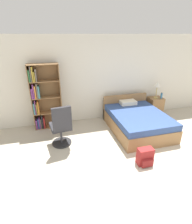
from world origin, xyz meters
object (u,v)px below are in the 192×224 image
Objects in this scene: backpack_red at (145,157)px; nightstand at (155,106)px; bookshelf at (42,98)px; bed at (137,121)px; office_chair at (61,127)px; table_lamp at (157,85)px; water_bottle at (161,96)px.

nightstand is at bearing 53.92° from backpack_red.
bed is at bearing -18.01° from bookshelf.
nightstand reaches higher than backpack_red.
office_chair is 3.45m from nightstand.
table_lamp is at bearing 36.03° from bed.
bed reaches higher than backpack_red.
bookshelf is 0.98× the size of bed.
office_chair is 2.90× the size of backpack_red.
water_bottle is at bearing -39.72° from nightstand.
bed is 1.46m from water_bottle.
nightstand is (1.10, 0.78, 0.03)m from bed.
table_lamp is at bearing 54.26° from backpack_red.
bookshelf is 3.04× the size of nightstand.
office_chair is at bearing -172.75° from bed.
office_chair reaches higher than water_bottle.
office_chair is at bearing -164.23° from water_bottle.
bookshelf is 3.34× the size of table_lamp.
table_lamp is 2.88m from backpack_red.
office_chair is 1.99× the size of table_lamp.
water_bottle is 0.53× the size of backpack_red.
table_lamp is 0.39m from water_bottle.
backpack_red is at bearing -129.37° from water_bottle.
table_lamp is at bearing -0.93° from bookshelf.
bed is 1.54m from table_lamp.
table_lamp reaches higher than water_bottle.
water_bottle is at bearing -34.85° from table_lamp.
bed is 9.46× the size of water_bottle.
table_lamp reaches higher than nightstand.
backpack_red is (2.06, -2.28, -0.74)m from bookshelf.
office_chair is (-2.18, -0.28, 0.25)m from bed.
bed is at bearing 7.25° from office_chair.
table_lamp is (3.25, 1.06, 0.53)m from office_chair.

